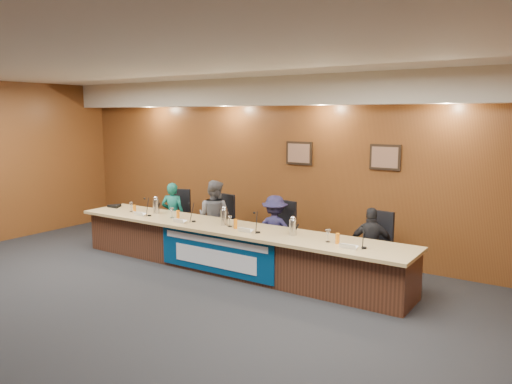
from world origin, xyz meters
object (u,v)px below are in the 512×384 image
office_chair_b (218,227)px  dais_body (231,249)px  panelist_a (173,214)px  carafe_left (156,206)px  panelist_c (275,231)px  speakerphone (115,206)px  banner (215,253)px  panelist_d (371,246)px  carafe_mid (224,217)px  office_chair_a (177,220)px  office_chair_c (278,236)px  panelist_b (214,217)px  office_chair_d (373,251)px  carafe_right (293,228)px

office_chair_b → dais_body: bearing=-33.6°
panelist_a → carafe_left: 0.66m
dais_body → panelist_c: size_ratio=5.00×
office_chair_b → speakerphone: speakerphone is taller
banner → panelist_a: 2.16m
panelist_a → panelist_c: size_ratio=1.04×
panelist_c → dais_body: bearing=35.2°
carafe_left → dais_body: bearing=-1.7°
dais_body → office_chair_b: bearing=138.6°
dais_body → panelist_d: size_ratio=5.12×
carafe_mid → dais_body: bearing=18.0°
carafe_mid → banner: bearing=-75.5°
panelist_a → carafe_left: (0.15, -0.59, 0.26)m
panelist_c → carafe_left: 2.28m
office_chair_a → office_chair_c: same height
panelist_b → office_chair_b: panelist_b is taller
panelist_b → speakerphone: bearing=10.1°
panelist_c → office_chair_d: bearing=164.2°
carafe_left → carafe_right: bearing=-1.2°
carafe_right → panelist_a: bearing=168.0°
dais_body → carafe_mid: size_ratio=23.17×
office_chair_d → carafe_right: carafe_right is taller
office_chair_a → speakerphone: size_ratio=1.50×
dais_body → office_chair_a: (-1.87, 0.74, 0.13)m
panelist_d → carafe_right: (-0.99, -0.65, 0.28)m
dais_body → carafe_left: (-1.73, 0.05, 0.53)m
banner → office_chair_b: size_ratio=4.58×
panelist_a → carafe_right: 3.12m
carafe_left → speakerphone: carafe_left is taller
banner → carafe_right: (1.18, 0.41, 0.49)m
panelist_c → carafe_mid: (-0.56, -0.67, 0.28)m
banner → office_chair_a: size_ratio=4.58×
panelist_a → office_chair_c: (2.33, 0.10, -0.14)m
office_chair_d → speakerphone: (-5.00, -0.69, 0.30)m
panelist_c → speakerphone: bearing=-8.9°
banner → panelist_d: panelist_d is taller
office_chair_d → carafe_left: (-3.89, -0.69, 0.40)m
office_chair_a → office_chair_d: size_ratio=1.00×
office_chair_d → carafe_right: bearing=-136.8°
panelist_b → panelist_d: panelist_b is taller
office_chair_a → office_chair_b: size_ratio=1.00×
panelist_b → office_chair_c: size_ratio=2.85×
office_chair_b → carafe_left: 1.19m
panelist_c → carafe_left: (-2.18, -0.59, 0.28)m
panelist_c → office_chair_b: 1.31m
dais_body → speakerphone: 2.87m
panelist_b → speakerphone: (-2.00, -0.59, 0.09)m
panelist_d → office_chair_a: (-4.03, 0.10, -0.11)m
panelist_a → office_chair_a: (0.00, 0.10, -0.14)m
office_chair_c → office_chair_d: same height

